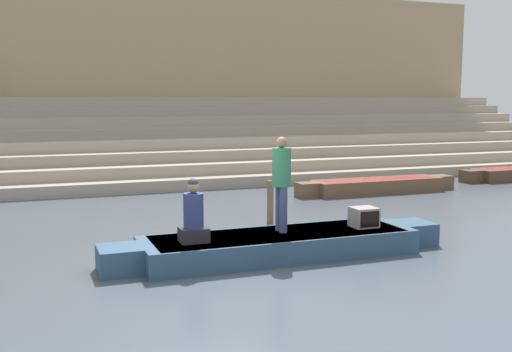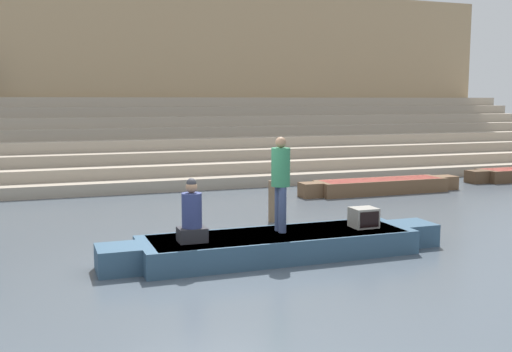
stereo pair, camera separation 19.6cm
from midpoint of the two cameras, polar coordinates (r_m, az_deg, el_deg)
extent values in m
plane|color=#4C5660|center=(10.61, -4.48, -8.19)|extent=(120.00, 120.00, 0.00)
cube|color=tan|center=(21.33, -12.46, 0.00)|extent=(36.00, 6.16, 0.36)
cube|color=#B2A28D|center=(21.67, -12.62, 1.07)|extent=(36.00, 5.39, 0.36)
cube|color=tan|center=(22.02, -12.78, 2.12)|extent=(36.00, 4.62, 0.36)
cube|color=#B2A28D|center=(22.37, -12.93, 3.13)|extent=(36.00, 3.85, 0.36)
cube|color=tan|center=(22.73, -13.07, 4.11)|extent=(36.00, 3.08, 0.36)
cube|color=#B2A28D|center=(23.10, -13.21, 5.05)|extent=(36.00, 2.31, 0.36)
cube|color=tan|center=(23.47, -13.35, 5.97)|extent=(36.00, 1.54, 0.36)
cube|color=#B2A28D|center=(23.85, -13.48, 6.86)|extent=(36.00, 0.77, 0.36)
cube|color=tan|center=(24.84, -13.81, 9.05)|extent=(34.20, 1.20, 7.36)
cube|color=brown|center=(24.34, -13.41, 1.14)|extent=(34.20, 0.12, 0.60)
cube|color=#33516B|center=(10.90, 2.68, -6.58)|extent=(5.01, 1.42, 0.43)
cube|color=#993328|center=(10.86, 2.68, -5.61)|extent=(4.61, 1.32, 0.05)
cube|color=#33516B|center=(12.26, 15.16, -5.27)|extent=(0.70, 0.78, 0.43)
cube|color=#33516B|center=(10.19, -12.48, -7.75)|extent=(0.70, 0.78, 0.43)
cylinder|color=olive|center=(11.37, -2.42, -5.40)|extent=(2.92, 0.04, 0.04)
cylinder|color=#3D4C75|center=(11.01, 2.67, -3.07)|extent=(0.14, 0.14, 0.84)
cylinder|color=#3D4C75|center=(10.84, 3.05, -3.24)|extent=(0.14, 0.14, 0.84)
cylinder|color=#338456|center=(10.81, 2.88, 0.85)|extent=(0.34, 0.34, 0.70)
sphere|color=#9E7556|center=(10.77, 2.90, 3.22)|extent=(0.20, 0.20, 0.20)
cube|color=#28282D|center=(10.25, -5.56, -5.58)|extent=(0.48, 0.38, 0.24)
cylinder|color=navy|center=(10.16, -5.58, -3.28)|extent=(0.34, 0.34, 0.59)
sphere|color=#9E7556|center=(10.10, -5.61, -1.07)|extent=(0.20, 0.20, 0.20)
sphere|color=#333338|center=(10.09, -5.62, -0.67)|extent=(0.17, 0.17, 0.17)
cube|color=#9E998E|center=(11.52, 10.70, -3.91)|extent=(0.47, 0.41, 0.37)
cube|color=black|center=(11.34, 11.24, -4.10)|extent=(0.39, 0.02, 0.29)
cube|color=brown|center=(18.63, 12.11, -0.94)|extent=(4.15, 1.02, 0.42)
cube|color=#993328|center=(18.61, 12.13, -0.37)|extent=(3.82, 0.92, 0.05)
cube|color=brown|center=(19.98, 17.88, -0.58)|extent=(0.58, 0.56, 0.42)
cube|color=brown|center=(17.50, 5.52, -1.34)|extent=(0.58, 0.56, 0.42)
cube|color=brown|center=(21.80, 20.52, -0.06)|extent=(0.63, 0.56, 0.42)
cylinder|color=brown|center=(13.87, 1.91, -2.44)|extent=(0.15, 0.15, 0.97)
camera|label=1|loc=(0.10, -89.52, 0.06)|focal=42.00mm
camera|label=2|loc=(0.10, 90.48, -0.06)|focal=42.00mm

